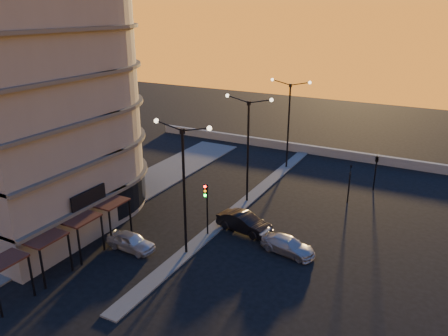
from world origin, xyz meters
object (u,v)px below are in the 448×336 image
streetlamp_mid (248,142)px  car_wagon (288,245)px  car_sedan (244,223)px  car_hatchback (131,241)px  traffic_light_main (206,201)px

streetlamp_mid → car_wagon: bearing=-46.3°
car_sedan → car_wagon: size_ratio=1.11×
car_hatchback → car_wagon: size_ratio=0.93×
streetlamp_mid → car_sedan: streetlamp_mid is taller
car_wagon → traffic_light_main: bearing=104.7°
car_wagon → streetlamp_mid: bearing=53.3°
streetlamp_mid → traffic_light_main: size_ratio=2.24×
streetlamp_mid → car_hatchback: streetlamp_mid is taller
streetlamp_mid → car_sedan: 7.39m
streetlamp_mid → car_sedan: bearing=-66.9°
traffic_light_main → car_sedan: traffic_light_main is taller
car_wagon → car_hatchback: bearing=125.3°
streetlamp_mid → traffic_light_main: streetlamp_mid is taller
car_hatchback → car_sedan: (5.96, 6.28, 0.10)m
streetlamp_mid → car_hatchback: bearing=-108.3°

